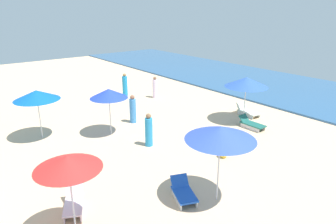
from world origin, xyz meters
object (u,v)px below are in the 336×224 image
object	(u,v)px
umbrella_0	(109,93)
beach_ball_0	(223,153)
lounge_chair_1_0	(247,111)
beachgoer_2	(155,88)
lounge_chair_2_0	(74,203)
beachgoer_0	(149,131)
umbrella_4	(221,133)
umbrella_3	(36,95)
beachgoer_5	(125,86)
beachgoer_6	(133,110)
lounge_chair_1_1	(251,124)
umbrella_2	(68,162)
umbrella_1	(246,82)
lounge_chair_4_0	(183,192)

from	to	relation	value
umbrella_0	beach_ball_0	world-z (taller)	umbrella_0
lounge_chair_1_0	beachgoer_2	xyz separation A→B (m)	(-6.60, -2.21, 0.48)
umbrella_0	lounge_chair_2_0	bearing A→B (deg)	-38.82
lounge_chair_1_0	beachgoer_0	size ratio (longest dim) A/B	0.96
lounge_chair_1_0	umbrella_4	bearing A→B (deg)	-142.15
umbrella_3	beachgoer_5	world-z (taller)	umbrella_3
beachgoer_6	beachgoer_2	bearing A→B (deg)	128.53
lounge_chair_1_0	lounge_chair_1_1	xyz separation A→B (m)	(1.48, -1.54, 0.00)
beachgoer_6	lounge_chair_2_0	bearing A→B (deg)	-47.18
umbrella_0	beachgoer_2	size ratio (longest dim) A/B	1.55
umbrella_4	beachgoer_0	xyz separation A→B (m)	(-5.03, 0.66, -1.74)
lounge_chair_2_0	beach_ball_0	size ratio (longest dim) A/B	3.83
lounge_chair_2_0	umbrella_4	distance (m)	5.26
umbrella_3	beach_ball_0	bearing A→B (deg)	38.23
lounge_chair_2_0	beachgoer_2	bearing A→B (deg)	69.58
umbrella_2	beach_ball_0	bearing A→B (deg)	95.88
beachgoer_2	beachgoer_6	xyz separation A→B (m)	(3.34, -3.96, 0.03)
umbrella_1	lounge_chair_1_0	world-z (taller)	umbrella_1
umbrella_0	beachgoer_2	world-z (taller)	umbrella_0
umbrella_0	beach_ball_0	xyz separation A→B (m)	(5.44, 2.62, -2.00)
beachgoer_5	umbrella_3	bearing A→B (deg)	-164.88
beachgoer_0	umbrella_0	bearing A→B (deg)	-102.97
lounge_chair_1_1	beachgoer_5	size ratio (longest dim) A/B	0.88
lounge_chair_4_0	beach_ball_0	bearing A→B (deg)	41.98
lounge_chair_2_0	beach_ball_0	xyz separation A→B (m)	(0.47, 6.62, -0.09)
umbrella_3	lounge_chair_4_0	bearing A→B (deg)	14.67
beachgoer_5	beach_ball_0	size ratio (longest dim) A/B	4.35
umbrella_1	umbrella_2	world-z (taller)	umbrella_2
lounge_chair_1_0	umbrella_3	xyz separation A→B (m)	(-4.23, -10.97, 2.01)
umbrella_2	umbrella_3	bearing A→B (deg)	169.72
umbrella_2	beachgoer_0	xyz separation A→B (m)	(-3.76, 5.17, -1.65)
umbrella_1	umbrella_4	size ratio (longest dim) A/B	0.95
umbrella_0	umbrella_4	size ratio (longest dim) A/B	0.89
umbrella_3	beachgoer_6	world-z (taller)	umbrella_3
umbrella_4	beachgoer_5	xyz separation A→B (m)	(-13.30, 4.23, -1.71)
beachgoer_2	beachgoer_6	size ratio (longest dim) A/B	0.96
umbrella_1	umbrella_3	xyz separation A→B (m)	(-4.74, -9.96, -0.08)
beachgoer_6	beach_ball_0	size ratio (longest dim) A/B	4.21
umbrella_4	lounge_chair_4_0	xyz separation A→B (m)	(-0.74, -0.88, -2.23)
umbrella_2	umbrella_1	bearing A→B (deg)	105.32
umbrella_1	umbrella_3	bearing A→B (deg)	-115.44
lounge_chair_1_0	beachgoer_0	bearing A→B (deg)	-175.03
umbrella_3	umbrella_2	bearing A→B (deg)	-10.28
umbrella_1	umbrella_2	size ratio (longest dim) A/B	1.00
beachgoer_2	beach_ball_0	world-z (taller)	beachgoer_2
umbrella_0	lounge_chair_1_1	bearing A→B (deg)	58.02
beach_ball_0	beachgoer_5	bearing A→B (deg)	171.49
lounge_chair_4_0	beach_ball_0	world-z (taller)	lounge_chair_4_0
umbrella_1	beachgoer_5	bearing A→B (deg)	-163.43
umbrella_0	umbrella_3	xyz separation A→B (m)	(-1.70, -3.00, 0.06)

